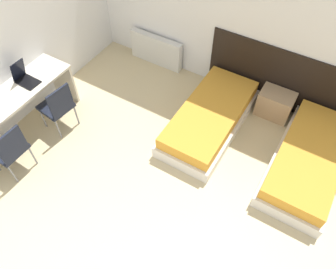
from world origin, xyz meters
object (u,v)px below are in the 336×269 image
(chair_near_laptop, at_px, (58,105))
(chair_near_notebook, at_px, (9,148))
(bed_near_door, at_px, (308,160))
(bed_near_window, at_px, (210,118))
(laptop, at_px, (24,78))
(nightstand, at_px, (275,104))

(chair_near_laptop, height_order, chair_near_notebook, same)
(bed_near_door, distance_m, chair_near_notebook, 3.92)
(chair_near_laptop, distance_m, chair_near_notebook, 0.88)
(bed_near_window, relative_size, laptop, 5.68)
(bed_near_window, relative_size, chair_near_notebook, 2.21)
(bed_near_door, bearing_deg, chair_near_laptop, -161.18)
(bed_near_door, bearing_deg, nightstand, 134.45)
(bed_near_window, xyz_separation_m, chair_near_notebook, (-1.87, -2.03, 0.29))
(bed_near_window, xyz_separation_m, bed_near_door, (1.48, 0.00, 0.00))
(chair_near_laptop, bearing_deg, laptop, -167.73)
(bed_near_window, bearing_deg, chair_near_notebook, -132.76)
(bed_near_door, xyz_separation_m, nightstand, (-0.74, 0.75, 0.03))
(chair_near_laptop, distance_m, laptop, 0.57)
(bed_near_door, height_order, nightstand, nightstand)
(chair_near_notebook, distance_m, laptop, 1.02)
(chair_near_notebook, xyz_separation_m, laptop, (-0.45, 0.84, 0.34))
(nightstand, distance_m, chair_near_laptop, 3.24)
(bed_near_window, relative_size, chair_near_laptop, 2.21)
(nightstand, distance_m, chair_near_notebook, 3.82)
(nightstand, bearing_deg, chair_near_laptop, -144.05)
(nightstand, relative_size, laptop, 1.57)
(bed_near_window, height_order, nightstand, nightstand)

